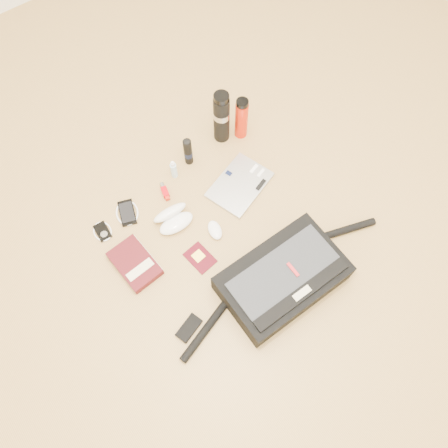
# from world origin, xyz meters

# --- Properties ---
(ground) EXTENTS (4.00, 4.00, 0.00)m
(ground) POSITION_xyz_m (0.00, 0.00, 0.00)
(ground) COLOR #B08849
(ground) RESTS_ON ground
(messenger_bag) EXTENTS (1.06, 0.32, 0.15)m
(messenger_bag) POSITION_xyz_m (0.05, -0.28, 0.07)
(messenger_bag) COLOR black
(messenger_bag) RESTS_ON ground
(laptop) EXTENTS (0.35, 0.29, 0.03)m
(laptop) POSITION_xyz_m (0.20, 0.21, 0.01)
(laptop) COLOR #B5B5B7
(laptop) RESTS_ON ground
(book) EXTENTS (0.17, 0.24, 0.04)m
(book) POSITION_xyz_m (-0.41, 0.17, 0.02)
(book) COLOR #460D12
(book) RESTS_ON ground
(passport) EXTENTS (0.11, 0.14, 0.01)m
(passport) POSITION_xyz_m (-0.17, 0.02, 0.00)
(passport) COLOR #43040D
(passport) RESTS_ON ground
(mouse) EXTENTS (0.08, 0.11, 0.03)m
(mouse) POSITION_xyz_m (-0.04, 0.09, 0.02)
(mouse) COLOR white
(mouse) RESTS_ON ground
(sunglasses_case) EXTENTS (0.18, 0.15, 0.10)m
(sunglasses_case) POSITION_xyz_m (-0.16, 0.24, 0.03)
(sunglasses_case) COLOR white
(sunglasses_case) RESTS_ON ground
(ipod) EXTENTS (0.09, 0.10, 0.01)m
(ipod) POSITION_xyz_m (-0.45, 0.39, 0.01)
(ipod) COLOR black
(ipod) RESTS_ON ground
(phone) EXTENTS (0.13, 0.15, 0.01)m
(phone) POSITION_xyz_m (-0.31, 0.41, 0.01)
(phone) COLOR black
(phone) RESTS_ON ground
(inhaler) EXTENTS (0.04, 0.10, 0.03)m
(inhaler) POSITION_xyz_m (-0.11, 0.40, 0.01)
(inhaler) COLOR #BC060E
(inhaler) RESTS_ON ground
(spray_bottle) EXTENTS (0.03, 0.03, 0.12)m
(spray_bottle) POSITION_xyz_m (-0.02, 0.45, 0.05)
(spray_bottle) COLOR #B1DCF3
(spray_bottle) RESTS_ON ground
(aerosol_can) EXTENTS (0.05, 0.05, 0.17)m
(aerosol_can) POSITION_xyz_m (0.09, 0.47, 0.09)
(aerosol_can) COLOR black
(aerosol_can) RESTS_ON ground
(thermos_black) EXTENTS (0.08, 0.08, 0.30)m
(thermos_black) POSITION_xyz_m (0.30, 0.50, 0.15)
(thermos_black) COLOR black
(thermos_black) RESTS_ON ground
(thermos_red) EXTENTS (0.08, 0.08, 0.24)m
(thermos_red) POSITION_xyz_m (0.39, 0.46, 0.12)
(thermos_red) COLOR red
(thermos_red) RESTS_ON ground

